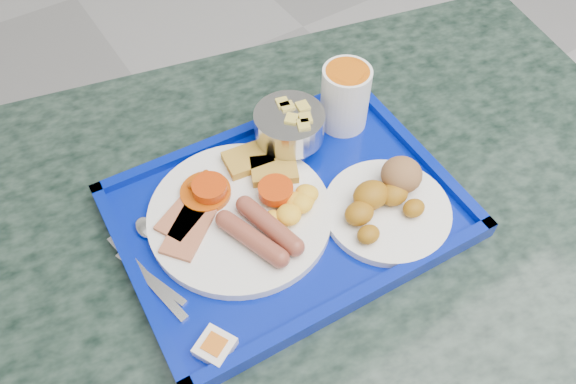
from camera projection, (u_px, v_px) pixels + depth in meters
The scene contains 9 objects.
table at pixel (311, 264), 0.94m from camera, with size 1.22×0.95×0.68m.
tray at pixel (288, 212), 0.78m from camera, with size 0.47×0.36×0.03m.
main_plate at pixel (245, 210), 0.76m from camera, with size 0.25×0.25×0.04m.
bread_plate at pixel (387, 201), 0.76m from camera, with size 0.17×0.17×0.06m.
fruit_bowl at pixel (290, 125), 0.81m from camera, with size 0.10×0.10×0.07m.
juice_cup at pixel (345, 96), 0.84m from camera, with size 0.07×0.07×0.10m.
spoon at pixel (147, 241), 0.74m from camera, with size 0.07×0.15×0.01m.
knife at pixel (146, 276), 0.71m from camera, with size 0.01×0.16×0.00m, color #B4B5B7.
jam_packet at pixel (215, 347), 0.65m from camera, with size 0.05×0.05×0.02m.
Camera 1 is at (-1.05, 0.50, 1.33)m, focal length 35.00 mm.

